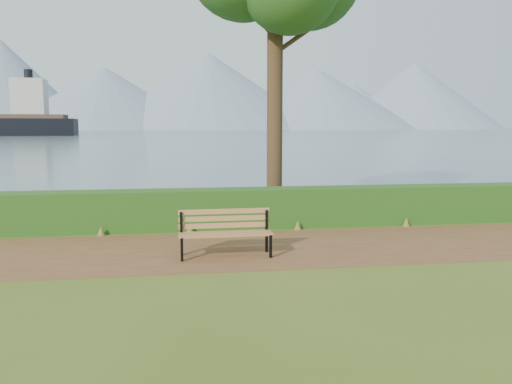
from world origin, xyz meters
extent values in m
plane|color=#435D1A|center=(0.00, 0.00, 0.00)|extent=(140.00, 140.00, 0.00)
cube|color=#53341C|center=(0.00, 0.30, 0.01)|extent=(40.00, 3.40, 0.01)
cube|color=#1F4614|center=(0.00, 2.60, 0.50)|extent=(32.00, 0.85, 1.00)
cube|color=#43596C|center=(0.00, 260.00, 0.01)|extent=(700.00, 510.00, 0.00)
cone|color=gray|center=(-140.00, 410.00, 35.00)|extent=(140.00, 140.00, 70.00)
cone|color=gray|center=(-60.00, 395.00, 24.00)|extent=(160.00, 160.00, 48.00)
cone|color=gray|center=(20.00, 405.00, 31.00)|extent=(190.00, 190.00, 62.00)
cone|color=gray|center=(110.00, 400.00, 25.00)|extent=(170.00, 170.00, 50.00)
cone|color=gray|center=(200.00, 410.00, 29.00)|extent=(150.00, 150.00, 58.00)
cone|color=gray|center=(-10.00, 430.00, 17.50)|extent=(120.00, 120.00, 35.00)
cone|color=gray|center=(150.00, 425.00, 20.00)|extent=(130.00, 130.00, 40.00)
cube|color=black|center=(-1.29, -0.54, 0.23)|extent=(0.05, 0.06, 0.47)
cube|color=black|center=(-1.29, -0.08, 0.45)|extent=(0.05, 0.06, 0.89)
cube|color=black|center=(-1.29, -0.31, 0.44)|extent=(0.06, 0.54, 0.05)
cube|color=black|center=(0.45, -0.52, 0.23)|extent=(0.05, 0.06, 0.47)
cube|color=black|center=(0.45, -0.06, 0.45)|extent=(0.05, 0.06, 0.89)
cube|color=black|center=(0.45, -0.29, 0.44)|extent=(0.06, 0.54, 0.05)
cube|color=#AA7341|center=(-0.42, -0.50, 0.47)|extent=(1.87, 0.11, 0.04)
cube|color=#AA7341|center=(-0.42, -0.37, 0.47)|extent=(1.87, 0.11, 0.04)
cube|color=#AA7341|center=(-0.42, -0.23, 0.47)|extent=(1.87, 0.11, 0.04)
cube|color=#AA7341|center=(-0.42, -0.10, 0.47)|extent=(1.87, 0.11, 0.04)
cube|color=#AA7341|center=(-0.42, -0.04, 0.59)|extent=(1.87, 0.07, 0.11)
cube|color=#AA7341|center=(-0.42, -0.04, 0.74)|extent=(1.87, 0.07, 0.11)
cube|color=#AA7341|center=(-0.42, -0.04, 0.88)|extent=(1.87, 0.07, 0.11)
cylinder|color=#311D14|center=(1.45, 4.51, 4.13)|extent=(0.46, 0.46, 8.26)
cylinder|color=#311D14|center=(1.96, 4.51, 5.05)|extent=(1.21, 0.14, 0.90)
cylinder|color=#311D14|center=(0.99, 4.63, 5.62)|extent=(0.93, 0.43, 0.83)
cube|color=beige|center=(-43.16, 138.10, 10.38)|extent=(9.02, 8.36, 10.37)
cylinder|color=black|center=(-43.16, 138.10, 16.51)|extent=(2.26, 2.26, 3.30)
camera|label=1|loc=(-1.22, -10.02, 2.60)|focal=35.00mm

